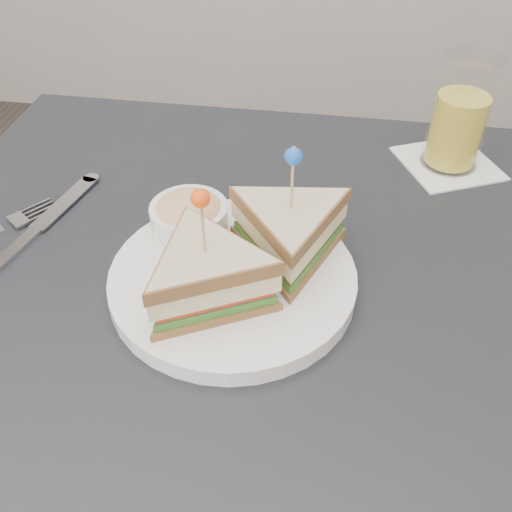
# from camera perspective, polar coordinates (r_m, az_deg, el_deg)

# --- Properties ---
(table) EXTENTS (0.80, 0.80, 0.75)m
(table) POSITION_cam_1_polar(r_m,az_deg,el_deg) (0.63, -1.05, -9.11)
(table) COLOR black
(table) RESTS_ON ground
(plate_meal) EXTENTS (0.28, 0.27, 0.15)m
(plate_meal) POSITION_cam_1_polar(r_m,az_deg,el_deg) (0.56, -1.67, 0.11)
(plate_meal) COLOR white
(plate_meal) RESTS_ON table
(cutlery_knife) EXTENTS (0.06, 0.20, 0.01)m
(cutlery_knife) POSITION_cam_1_polar(r_m,az_deg,el_deg) (0.70, -20.69, 2.92)
(cutlery_knife) COLOR silver
(cutlery_knife) RESTS_ON table
(drink_set) EXTENTS (0.15, 0.15, 0.15)m
(drink_set) POSITION_cam_1_polar(r_m,az_deg,el_deg) (0.78, 19.62, 12.68)
(drink_set) COLOR white
(drink_set) RESTS_ON table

